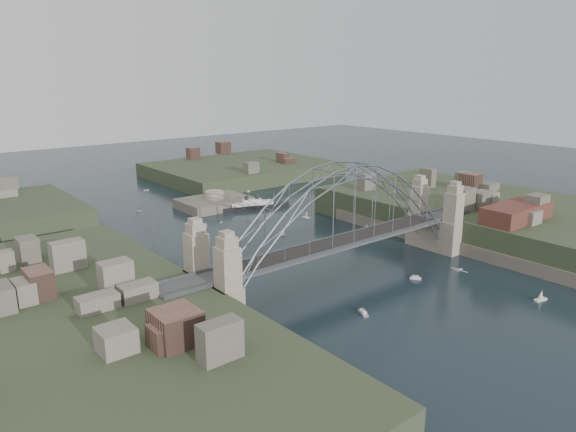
{
  "coord_description": "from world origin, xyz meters",
  "views": [
    {
      "loc": [
        -74.53,
        -72.78,
        41.75
      ],
      "look_at": [
        0.0,
        18.0,
        10.0
      ],
      "focal_mm": 32.8,
      "sensor_mm": 36.0,
      "label": 1
    }
  ],
  "objects_px": {
    "naval_cruiser_near": "(202,233)",
    "ocean_liner": "(252,206)",
    "bridge": "(344,223)",
    "wharf_shed": "(516,212)",
    "naval_cruiser_far": "(70,210)",
    "fort_island": "(215,208)"
  },
  "relations": [
    {
      "from": "naval_cruiser_near",
      "to": "ocean_liner",
      "type": "height_order",
      "value": "ocean_liner"
    },
    {
      "from": "bridge",
      "to": "wharf_shed",
      "type": "bearing_deg",
      "value": -17.65
    },
    {
      "from": "naval_cruiser_near",
      "to": "naval_cruiser_far",
      "type": "bearing_deg",
      "value": 112.43
    },
    {
      "from": "naval_cruiser_near",
      "to": "ocean_liner",
      "type": "bearing_deg",
      "value": 29.05
    },
    {
      "from": "naval_cruiser_far",
      "to": "ocean_liner",
      "type": "height_order",
      "value": "ocean_liner"
    },
    {
      "from": "ocean_liner",
      "to": "naval_cruiser_near",
      "type": "bearing_deg",
      "value": -150.95
    },
    {
      "from": "bridge",
      "to": "fort_island",
      "type": "height_order",
      "value": "bridge"
    },
    {
      "from": "bridge",
      "to": "naval_cruiser_near",
      "type": "relative_size",
      "value": 5.58
    },
    {
      "from": "bridge",
      "to": "naval_cruiser_far",
      "type": "bearing_deg",
      "value": 106.18
    },
    {
      "from": "fort_island",
      "to": "naval_cruiser_near",
      "type": "bearing_deg",
      "value": -128.13
    },
    {
      "from": "fort_island",
      "to": "naval_cruiser_near",
      "type": "relative_size",
      "value": 1.46
    },
    {
      "from": "fort_island",
      "to": "naval_cruiser_near",
      "type": "height_order",
      "value": "fort_island"
    },
    {
      "from": "wharf_shed",
      "to": "bridge",
      "type": "bearing_deg",
      "value": 162.35
    },
    {
      "from": "wharf_shed",
      "to": "naval_cruiser_far",
      "type": "height_order",
      "value": "wharf_shed"
    },
    {
      "from": "bridge",
      "to": "fort_island",
      "type": "xyz_separation_m",
      "value": [
        12.0,
        70.0,
        -12.66
      ]
    },
    {
      "from": "bridge",
      "to": "fort_island",
      "type": "bearing_deg",
      "value": 80.27
    },
    {
      "from": "wharf_shed",
      "to": "naval_cruiser_near",
      "type": "xyz_separation_m",
      "value": [
        -51.4,
        59.29,
        -9.23
      ]
    },
    {
      "from": "naval_cruiser_near",
      "to": "ocean_liner",
      "type": "relative_size",
      "value": 0.61
    },
    {
      "from": "fort_island",
      "to": "wharf_shed",
      "type": "bearing_deg",
      "value": -69.15
    },
    {
      "from": "bridge",
      "to": "wharf_shed",
      "type": "height_order",
      "value": "bridge"
    },
    {
      "from": "fort_island",
      "to": "naval_cruiser_far",
      "type": "distance_m",
      "value": 44.66
    },
    {
      "from": "naval_cruiser_far",
      "to": "fort_island",
      "type": "bearing_deg",
      "value": -29.77
    }
  ]
}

